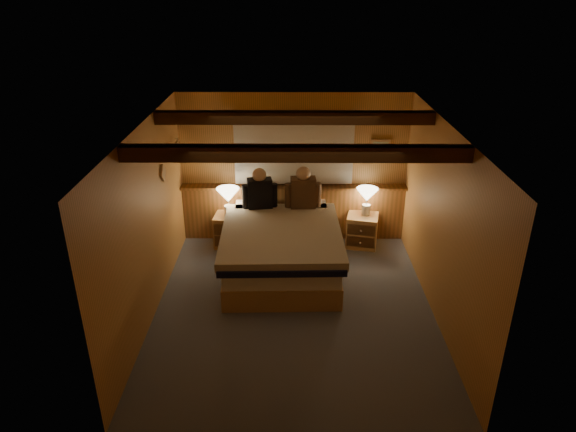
{
  "coord_description": "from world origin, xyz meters",
  "views": [
    {
      "loc": [
        -0.05,
        -5.63,
        3.92
      ],
      "look_at": [
        -0.08,
        0.4,
        1.14
      ],
      "focal_mm": 32.0,
      "sensor_mm": 36.0,
      "label": 1
    }
  ],
  "objects_px": {
    "lamp_left": "(228,197)",
    "lamp_right": "(367,196)",
    "bed": "(281,249)",
    "person_left": "(260,191)",
    "person_right": "(303,191)",
    "nightstand_right": "(362,230)",
    "duffel_bag": "(243,250)",
    "nightstand_left": "(230,230)"
  },
  "relations": [
    {
      "from": "nightstand_left",
      "to": "person_left",
      "type": "bearing_deg",
      "value": -9.51
    },
    {
      "from": "nightstand_right",
      "to": "lamp_left",
      "type": "xyz_separation_m",
      "value": [
        -2.12,
        -0.03,
        0.59
      ]
    },
    {
      "from": "person_left",
      "to": "person_right",
      "type": "bearing_deg",
      "value": -7.84
    },
    {
      "from": "lamp_left",
      "to": "person_left",
      "type": "distance_m",
      "value": 0.53
    },
    {
      "from": "nightstand_right",
      "to": "lamp_left",
      "type": "height_order",
      "value": "lamp_left"
    },
    {
      "from": "duffel_bag",
      "to": "lamp_right",
      "type": "bearing_deg",
      "value": 17.72
    },
    {
      "from": "bed",
      "to": "duffel_bag",
      "type": "relative_size",
      "value": 3.96
    },
    {
      "from": "nightstand_right",
      "to": "duffel_bag",
      "type": "xyz_separation_m",
      "value": [
        -1.88,
        -0.49,
        -0.09
      ]
    },
    {
      "from": "bed",
      "to": "lamp_left",
      "type": "relative_size",
      "value": 4.66
    },
    {
      "from": "bed",
      "to": "person_left",
      "type": "height_order",
      "value": "person_left"
    },
    {
      "from": "lamp_left",
      "to": "person_right",
      "type": "xyz_separation_m",
      "value": [
        1.16,
        -0.09,
        0.14
      ]
    },
    {
      "from": "nightstand_left",
      "to": "lamp_right",
      "type": "distance_m",
      "value": 2.24
    },
    {
      "from": "person_left",
      "to": "bed",
      "type": "bearing_deg",
      "value": -73.54
    },
    {
      "from": "person_right",
      "to": "duffel_bag",
      "type": "bearing_deg",
      "value": -160.36
    },
    {
      "from": "duffel_bag",
      "to": "nightstand_left",
      "type": "bearing_deg",
      "value": 118.19
    },
    {
      "from": "bed",
      "to": "person_right",
      "type": "bearing_deg",
      "value": 64.58
    },
    {
      "from": "bed",
      "to": "lamp_right",
      "type": "distance_m",
      "value": 1.66
    },
    {
      "from": "nightstand_right",
      "to": "person_right",
      "type": "height_order",
      "value": "person_right"
    },
    {
      "from": "bed",
      "to": "person_left",
      "type": "relative_size",
      "value": 3.31
    },
    {
      "from": "person_right",
      "to": "nightstand_left",
      "type": "bearing_deg",
      "value": 171.62
    },
    {
      "from": "bed",
      "to": "lamp_right",
      "type": "height_order",
      "value": "lamp_right"
    },
    {
      "from": "bed",
      "to": "lamp_right",
      "type": "relative_size",
      "value": 4.92
    },
    {
      "from": "nightstand_left",
      "to": "lamp_right",
      "type": "xyz_separation_m",
      "value": [
        2.17,
        0.05,
        0.57
      ]
    },
    {
      "from": "nightstand_left",
      "to": "duffel_bag",
      "type": "xyz_separation_m",
      "value": [
        0.24,
        -0.49,
        -0.09
      ]
    },
    {
      "from": "lamp_left",
      "to": "nightstand_left",
      "type": "bearing_deg",
      "value": 79.24
    },
    {
      "from": "lamp_left",
      "to": "lamp_right",
      "type": "height_order",
      "value": "lamp_left"
    },
    {
      "from": "nightstand_right",
      "to": "bed",
      "type": "bearing_deg",
      "value": -134.58
    },
    {
      "from": "bed",
      "to": "nightstand_right",
      "type": "distance_m",
      "value": 1.54
    },
    {
      "from": "lamp_right",
      "to": "duffel_bag",
      "type": "distance_m",
      "value": 2.11
    },
    {
      "from": "lamp_right",
      "to": "person_left",
      "type": "relative_size",
      "value": 0.67
    },
    {
      "from": "lamp_left",
      "to": "person_left",
      "type": "height_order",
      "value": "person_left"
    },
    {
      "from": "bed",
      "to": "duffel_bag",
      "type": "distance_m",
      "value": 0.72
    },
    {
      "from": "bed",
      "to": "person_left",
      "type": "bearing_deg",
      "value": 114.09
    },
    {
      "from": "bed",
      "to": "person_left",
      "type": "xyz_separation_m",
      "value": [
        -0.34,
        0.71,
        0.61
      ]
    },
    {
      "from": "nightstand_left",
      "to": "duffel_bag",
      "type": "relative_size",
      "value": 0.95
    },
    {
      "from": "person_right",
      "to": "nightstand_right",
      "type": "bearing_deg",
      "value": 4.5
    },
    {
      "from": "lamp_left",
      "to": "person_right",
      "type": "distance_m",
      "value": 1.18
    },
    {
      "from": "lamp_right",
      "to": "nightstand_right",
      "type": "bearing_deg",
      "value": -137.61
    },
    {
      "from": "lamp_left",
      "to": "duffel_bag",
      "type": "bearing_deg",
      "value": -62.04
    },
    {
      "from": "nightstand_right",
      "to": "person_left",
      "type": "xyz_separation_m",
      "value": [
        -1.62,
        -0.13,
        0.73
      ]
    },
    {
      "from": "nightstand_right",
      "to": "lamp_right",
      "type": "xyz_separation_m",
      "value": [
        0.05,
        0.05,
        0.57
      ]
    },
    {
      "from": "nightstand_left",
      "to": "person_right",
      "type": "xyz_separation_m",
      "value": [
        1.16,
        -0.12,
        0.74
      ]
    }
  ]
}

